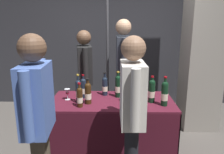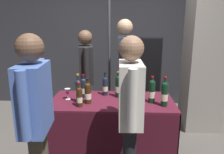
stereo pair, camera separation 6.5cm
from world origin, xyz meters
The scene contains 20 objects.
ground_plane centered at (0.00, 0.00, 0.00)m, with size 12.00×12.00×0.00m, color #514C47.
back_partition centered at (0.00, 2.01, 1.53)m, with size 6.84×0.12×3.06m, color #2D2D33.
concrete_pillar centered at (1.42, 0.90, 1.79)m, with size 0.55×0.55×3.58m, color gray.
tasting_table centered at (0.00, 0.00, 0.53)m, with size 1.54×0.75×0.76m.
featured_wine_bottle centered at (-0.10, 0.20, 0.89)m, with size 0.07×0.07×0.31m.
display_bottle_0 centered at (-0.40, -0.10, 0.91)m, with size 0.07×0.07×0.36m.
display_bottle_1 centered at (-0.28, -0.12, 0.90)m, with size 0.08×0.08×0.31m.
display_bottle_2 centered at (-0.37, 0.09, 0.89)m, with size 0.07×0.07×0.31m.
display_bottle_3 centered at (-0.37, -0.23, 0.88)m, with size 0.07×0.07×0.29m.
display_bottle_4 centered at (0.08, 0.12, 0.91)m, with size 0.07×0.07×0.34m.
display_bottle_5 centered at (0.20, -0.08, 0.89)m, with size 0.08×0.08×0.31m.
display_bottle_6 centered at (0.48, -0.06, 0.91)m, with size 0.08×0.08×0.33m.
display_bottle_7 centered at (0.62, -0.17, 0.91)m, with size 0.08×0.08×0.35m.
wine_glass_near_vendor centered at (-0.56, 0.01, 0.86)m, with size 0.07×0.07×0.14m.
wine_glass_mid centered at (0.11, 0.26, 0.87)m, with size 0.08×0.08×0.15m.
vendor_presenter centered at (0.16, 0.83, 1.08)m, with size 0.24×0.64×1.76m.
vendor_assistant centered at (-0.44, 0.74, 0.96)m, with size 0.29×0.61×1.60m.
taster_foreground_right centered at (0.20, -0.71, 0.96)m, with size 0.22×0.58×1.61m.
taster_foreground_left centered at (-0.61, -0.92, 0.98)m, with size 0.24×0.56×1.63m.
booth_signpost centered at (-0.10, 1.19, 1.41)m, with size 0.46×0.04×2.39m.
Camera 1 is at (0.05, -2.62, 1.72)m, focal length 35.44 mm.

